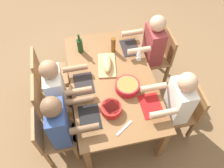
% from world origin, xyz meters
% --- Properties ---
extents(ground_plane, '(8.00, 8.00, 0.00)m').
position_xyz_m(ground_plane, '(0.00, 0.00, 0.00)').
color(ground_plane, brown).
extents(dining_table, '(1.70, 1.02, 0.74)m').
position_xyz_m(dining_table, '(0.00, 0.00, 0.66)').
color(dining_table, brown).
rests_on(dining_table, ground_plane).
extents(chair_far_left, '(0.40, 0.40, 0.85)m').
position_xyz_m(chair_far_left, '(-0.47, 0.83, 0.48)').
color(chair_far_left, olive).
rests_on(chair_far_left, ground_plane).
extents(diner_far_left, '(0.41, 0.53, 1.20)m').
position_xyz_m(diner_far_left, '(-0.47, 0.65, 0.70)').
color(diner_far_left, '#2D2D38').
rests_on(diner_far_left, ground_plane).
extents(chair_far_right, '(0.40, 0.40, 0.85)m').
position_xyz_m(chair_far_right, '(0.47, 0.83, 0.48)').
color(chair_far_right, olive).
rests_on(chair_far_right, ground_plane).
extents(diner_far_right, '(0.41, 0.53, 1.20)m').
position_xyz_m(diner_far_right, '(0.47, 0.65, 0.70)').
color(diner_far_right, '#2D2D38').
rests_on(diner_far_right, ground_plane).
extents(chair_near_left, '(0.40, 0.40, 0.85)m').
position_xyz_m(chair_near_left, '(-0.47, -0.83, 0.48)').
color(chair_near_left, olive).
rests_on(chair_near_left, ground_plane).
extents(chair_near_center, '(0.40, 0.40, 0.85)m').
position_xyz_m(chair_near_center, '(0.00, -0.83, 0.48)').
color(chair_near_center, olive).
rests_on(chair_near_center, ground_plane).
extents(diner_near_center, '(0.41, 0.53, 1.20)m').
position_xyz_m(diner_near_center, '(0.00, -0.65, 0.70)').
color(diner_near_center, '#2D2D38').
rests_on(diner_near_center, ground_plane).
extents(chair_near_right, '(0.40, 0.40, 0.85)m').
position_xyz_m(chair_near_right, '(0.47, -0.83, 0.48)').
color(chair_near_right, olive).
rests_on(chair_near_right, ground_plane).
extents(diner_near_right, '(0.41, 0.53, 1.20)m').
position_xyz_m(diner_near_right, '(0.47, -0.65, 0.70)').
color(diner_near_right, '#2D2D38').
rests_on(diner_near_right, ground_plane).
extents(serving_bowl_pasta, '(0.23, 0.23, 0.09)m').
position_xyz_m(serving_bowl_pasta, '(0.44, -0.10, 0.79)').
color(serving_bowl_pasta, red).
rests_on(serving_bowl_pasta, dining_table).
extents(serving_bowl_fruit, '(0.28, 0.28, 0.10)m').
position_xyz_m(serving_bowl_fruit, '(0.18, 0.14, 0.79)').
color(serving_bowl_fruit, '#B21923').
rests_on(serving_bowl_fruit, dining_table).
extents(cutting_board, '(0.43, 0.28, 0.02)m').
position_xyz_m(cutting_board, '(-0.22, -0.02, 0.75)').
color(cutting_board, tan).
rests_on(cutting_board, dining_table).
extents(bread_loaf, '(0.33, 0.16, 0.09)m').
position_xyz_m(bread_loaf, '(-0.22, -0.02, 0.81)').
color(bread_loaf, tan).
rests_on(bread_loaf, cutting_board).
extents(wine_bottle, '(0.08, 0.08, 0.29)m').
position_xyz_m(wine_bottle, '(-0.54, -0.31, 0.85)').
color(wine_bottle, '#193819').
rests_on(wine_bottle, dining_table).
extents(beer_bottle, '(0.06, 0.06, 0.22)m').
position_xyz_m(beer_bottle, '(-0.46, 0.12, 0.85)').
color(beer_bottle, brown).
rests_on(beer_bottle, dining_table).
extents(wine_glass, '(0.08, 0.08, 0.17)m').
position_xyz_m(wine_glass, '(-0.24, 0.41, 0.86)').
color(wine_glass, silver).
rests_on(wine_glass, dining_table).
extents(placemat_far_left, '(0.32, 0.23, 0.01)m').
position_xyz_m(placemat_far_left, '(-0.47, 0.35, 0.74)').
color(placemat_far_left, black).
rests_on(placemat_far_left, dining_table).
extents(placemat_far_right, '(0.32, 0.23, 0.01)m').
position_xyz_m(placemat_far_right, '(0.47, 0.35, 0.74)').
color(placemat_far_right, maroon).
rests_on(placemat_far_right, dining_table).
extents(placemat_near_center, '(0.32, 0.23, 0.01)m').
position_xyz_m(placemat_near_center, '(0.00, -0.35, 0.74)').
color(placemat_near_center, black).
rests_on(placemat_near_center, dining_table).
extents(placemat_near_right, '(0.32, 0.23, 0.01)m').
position_xyz_m(placemat_near_right, '(0.47, -0.35, 0.74)').
color(placemat_near_right, black).
rests_on(placemat_near_right, dining_table).
extents(carving_knife, '(0.15, 0.20, 0.01)m').
position_xyz_m(carving_knife, '(0.67, -0.01, 0.74)').
color(carving_knife, silver).
rests_on(carving_knife, dining_table).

